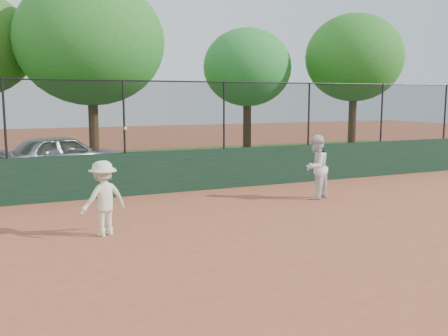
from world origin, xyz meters
name	(u,v)px	position (x,y,z in m)	size (l,w,h in m)	color
ground	(234,254)	(0.00, 0.00, 0.00)	(80.00, 80.00, 0.00)	#AF5838
back_wall	(143,173)	(0.00, 6.00, 0.60)	(26.00, 0.20, 1.20)	#163120
grass_strip	(103,168)	(0.00, 12.00, 0.00)	(36.00, 12.00, 0.01)	#2F4E18
parked_car	(62,155)	(-1.68, 10.65, 0.73)	(1.72, 4.27, 1.46)	#A7ABB1
player_second	(316,167)	(4.10, 3.51, 0.87)	(0.84, 0.66, 1.73)	white
player_main	(103,198)	(-1.82, 2.18, 0.75)	(1.10, 0.86, 2.16)	beige
fence_assembly	(141,115)	(-0.03, 6.00, 2.24)	(26.00, 0.06, 2.00)	black
tree_2	(91,41)	(-0.51, 10.87, 4.70)	(5.27, 4.79, 6.98)	#4A311A
tree_3	(247,68)	(6.29, 11.98, 4.00)	(3.88, 3.53, 5.69)	#3A2513
tree_4	(354,58)	(10.89, 10.58, 4.45)	(4.45, 4.04, 6.39)	#422D17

